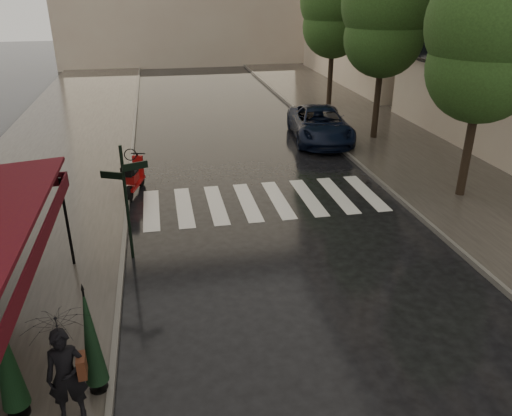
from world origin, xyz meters
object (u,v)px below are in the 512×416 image
object	(u,v)px
scooter	(134,178)
parasol_front	(3,351)
parked_car	(320,124)
pedestrian_with_umbrella	(59,336)
parasol_back	(91,337)

from	to	relation	value
scooter	parasol_front	xyz separation A→B (m)	(-1.68, -9.61, 0.86)
scooter	parked_car	distance (m)	9.62
pedestrian_with_umbrella	parasol_front	size ratio (longest dim) A/B	1.01
scooter	parasol_back	world-z (taller)	parasol_back
pedestrian_with_umbrella	parked_car	size ratio (longest dim) A/B	0.47
parked_car	parasol_front	distance (m)	17.64
parasol_front	parasol_back	distance (m)	1.31
scooter	parasol_back	xyz separation A→B (m)	(-0.42, -9.28, 0.68)
parasol_front	parasol_back	world-z (taller)	parasol_front
parasol_front	parked_car	bearing A→B (deg)	55.83
scooter	parked_car	xyz separation A→B (m)	(8.23, 4.98, 0.16)
pedestrian_with_umbrella	parasol_back	size ratio (longest dim) A/B	1.17
pedestrian_with_umbrella	parked_car	xyz separation A→B (m)	(9.00, 14.80, -1.03)
parasol_front	parasol_back	xyz separation A→B (m)	(1.25, 0.33, -0.18)
pedestrian_with_umbrella	scooter	xyz separation A→B (m)	(0.77, 9.82, -1.18)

